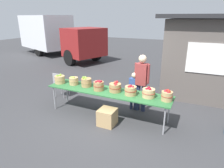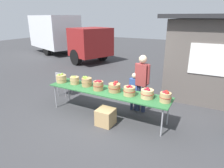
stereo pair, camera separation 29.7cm
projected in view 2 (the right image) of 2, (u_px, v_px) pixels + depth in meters
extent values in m
plane|color=#38383A|center=(107.00, 115.00, 5.59)|extent=(40.00, 40.00, 0.00)
cube|color=#2D6B38|center=(107.00, 91.00, 5.35)|extent=(3.50, 0.76, 0.03)
cylinder|color=#99999E|center=(56.00, 97.00, 5.95)|extent=(0.04, 0.04, 0.72)
cylinder|color=#99999E|center=(162.00, 123.00, 4.49)|extent=(0.04, 0.04, 0.72)
cylinder|color=#99999E|center=(69.00, 90.00, 6.45)|extent=(0.04, 0.04, 0.72)
cylinder|color=#99999E|center=(168.00, 112.00, 4.99)|extent=(0.04, 0.04, 0.72)
cylinder|color=tan|center=(61.00, 79.00, 5.99)|extent=(0.30, 0.30, 0.23)
torus|color=tan|center=(61.00, 78.00, 5.99)|extent=(0.32, 0.32, 0.01)
sphere|color=#8CB738|center=(62.00, 74.00, 6.01)|extent=(0.07, 0.07, 0.07)
sphere|color=#7AA833|center=(61.00, 75.00, 5.97)|extent=(0.07, 0.07, 0.07)
sphere|color=#7AA833|center=(59.00, 75.00, 5.92)|extent=(0.07, 0.07, 0.07)
sphere|color=#7AA833|center=(61.00, 75.00, 5.96)|extent=(0.07, 0.07, 0.07)
cylinder|color=tan|center=(75.00, 80.00, 5.84)|extent=(0.26, 0.26, 0.22)
torus|color=tan|center=(75.00, 80.00, 5.84)|extent=(0.28, 0.28, 0.01)
sphere|color=#9EC647|center=(73.00, 77.00, 5.77)|extent=(0.07, 0.07, 0.07)
sphere|color=#9EC647|center=(72.00, 77.00, 5.82)|extent=(0.07, 0.07, 0.07)
sphere|color=#8CB738|center=(74.00, 77.00, 5.78)|extent=(0.08, 0.08, 0.08)
sphere|color=#8CB738|center=(74.00, 77.00, 5.81)|extent=(0.07, 0.07, 0.07)
cylinder|color=#A87F51|center=(87.00, 82.00, 5.67)|extent=(0.29, 0.29, 0.24)
torus|color=#A87F51|center=(87.00, 82.00, 5.66)|extent=(0.31, 0.31, 0.01)
sphere|color=#7AA833|center=(87.00, 78.00, 5.70)|extent=(0.08, 0.08, 0.08)
sphere|color=#7AA833|center=(85.00, 79.00, 5.56)|extent=(0.08, 0.08, 0.08)
sphere|color=#7AA833|center=(84.00, 77.00, 5.63)|extent=(0.08, 0.08, 0.08)
sphere|color=#9EC647|center=(86.00, 77.00, 5.69)|extent=(0.07, 0.07, 0.07)
cylinder|color=#A87F51|center=(98.00, 86.00, 5.35)|extent=(0.28, 0.28, 0.25)
torus|color=maroon|center=(98.00, 85.00, 5.35)|extent=(0.30, 0.30, 0.01)
sphere|color=maroon|center=(97.00, 81.00, 5.33)|extent=(0.07, 0.07, 0.07)
sphere|color=maroon|center=(95.00, 82.00, 5.27)|extent=(0.07, 0.07, 0.07)
sphere|color=maroon|center=(98.00, 81.00, 5.32)|extent=(0.07, 0.07, 0.07)
sphere|color=maroon|center=(99.00, 81.00, 5.30)|extent=(0.07, 0.07, 0.07)
sphere|color=maroon|center=(99.00, 81.00, 5.29)|extent=(0.07, 0.07, 0.07)
sphere|color=maroon|center=(99.00, 81.00, 5.25)|extent=(0.07, 0.07, 0.07)
sphere|color=maroon|center=(100.00, 82.00, 5.28)|extent=(0.08, 0.08, 0.08)
cylinder|color=#A87F51|center=(114.00, 88.00, 5.24)|extent=(0.32, 0.32, 0.22)
torus|color=maroon|center=(114.00, 87.00, 5.24)|extent=(0.34, 0.34, 0.01)
sphere|color=maroon|center=(117.00, 82.00, 5.29)|extent=(0.07, 0.07, 0.07)
sphere|color=maroon|center=(115.00, 83.00, 5.27)|extent=(0.07, 0.07, 0.07)
sphere|color=maroon|center=(114.00, 85.00, 5.09)|extent=(0.06, 0.06, 0.06)
sphere|color=#B22319|center=(115.00, 84.00, 5.21)|extent=(0.07, 0.07, 0.07)
sphere|color=#B22319|center=(115.00, 82.00, 5.31)|extent=(0.06, 0.06, 0.06)
sphere|color=#B22319|center=(114.00, 83.00, 5.20)|extent=(0.07, 0.07, 0.07)
sphere|color=maroon|center=(115.00, 84.00, 5.16)|extent=(0.08, 0.08, 0.08)
cylinder|color=tan|center=(129.00, 91.00, 4.99)|extent=(0.30, 0.30, 0.23)
torus|color=maroon|center=(129.00, 91.00, 4.99)|extent=(0.32, 0.32, 0.01)
sphere|color=maroon|center=(128.00, 87.00, 4.90)|extent=(0.07, 0.07, 0.07)
sphere|color=maroon|center=(131.00, 88.00, 4.92)|extent=(0.08, 0.08, 0.08)
sphere|color=#B22319|center=(130.00, 86.00, 4.98)|extent=(0.06, 0.06, 0.06)
sphere|color=maroon|center=(129.00, 86.00, 4.95)|extent=(0.07, 0.07, 0.07)
sphere|color=#B22319|center=(127.00, 87.00, 4.97)|extent=(0.07, 0.07, 0.07)
sphere|color=#B22319|center=(130.00, 87.00, 4.96)|extent=(0.08, 0.08, 0.08)
cylinder|color=tan|center=(147.00, 94.00, 4.83)|extent=(0.31, 0.31, 0.22)
torus|color=maroon|center=(147.00, 93.00, 4.83)|extent=(0.33, 0.33, 0.01)
sphere|color=maroon|center=(148.00, 90.00, 4.82)|extent=(0.08, 0.08, 0.08)
sphere|color=maroon|center=(149.00, 90.00, 4.74)|extent=(0.07, 0.07, 0.07)
sphere|color=maroon|center=(145.00, 90.00, 4.78)|extent=(0.07, 0.07, 0.07)
sphere|color=#B22319|center=(148.00, 89.00, 4.89)|extent=(0.08, 0.08, 0.08)
sphere|color=maroon|center=(147.00, 89.00, 4.79)|extent=(0.08, 0.08, 0.08)
sphere|color=maroon|center=(149.00, 91.00, 4.75)|extent=(0.08, 0.08, 0.08)
sphere|color=maroon|center=(147.00, 89.00, 4.79)|extent=(0.07, 0.07, 0.07)
cylinder|color=tan|center=(165.00, 97.00, 4.60)|extent=(0.26, 0.26, 0.23)
torus|color=maroon|center=(165.00, 97.00, 4.60)|extent=(0.28, 0.28, 0.01)
sphere|color=maroon|center=(164.00, 92.00, 4.59)|extent=(0.07, 0.07, 0.07)
sphere|color=#B22319|center=(167.00, 93.00, 4.52)|extent=(0.08, 0.08, 0.08)
sphere|color=maroon|center=(166.00, 94.00, 4.51)|extent=(0.06, 0.06, 0.06)
sphere|color=#B22319|center=(167.00, 92.00, 4.56)|extent=(0.07, 0.07, 0.07)
sphere|color=maroon|center=(165.00, 92.00, 4.60)|extent=(0.07, 0.07, 0.07)
sphere|color=#B22319|center=(167.00, 92.00, 4.62)|extent=(0.08, 0.08, 0.08)
cylinder|color=#262D4C|center=(144.00, 99.00, 5.66)|extent=(0.12, 0.12, 0.82)
cylinder|color=#262D4C|center=(138.00, 98.00, 5.74)|extent=(0.12, 0.12, 0.82)
cube|color=maroon|center=(142.00, 75.00, 5.46)|extent=(0.32, 0.23, 0.62)
sphere|color=beige|center=(143.00, 59.00, 5.32)|extent=(0.22, 0.22, 0.22)
cylinder|color=maroon|center=(148.00, 74.00, 5.36)|extent=(0.09, 0.09, 0.55)
cylinder|color=maroon|center=(136.00, 73.00, 5.54)|extent=(0.09, 0.09, 0.55)
cylinder|color=#262D4C|center=(135.00, 101.00, 5.80)|extent=(0.08, 0.08, 0.56)
cylinder|color=#262D4C|center=(132.00, 101.00, 5.84)|extent=(0.08, 0.08, 0.56)
cube|color=#334C8C|center=(134.00, 86.00, 5.66)|extent=(0.23, 0.17, 0.42)
sphere|color=beige|center=(135.00, 76.00, 5.56)|extent=(0.15, 0.15, 0.15)
cylinder|color=#334C8C|center=(138.00, 85.00, 5.61)|extent=(0.06, 0.06, 0.37)
cylinder|color=#334C8C|center=(130.00, 84.00, 5.70)|extent=(0.06, 0.06, 0.37)
cube|color=silver|center=(54.00, 31.00, 14.69)|extent=(4.70, 3.52, 2.30)
cube|color=maroon|center=(91.00, 42.00, 11.46)|extent=(2.42, 2.60, 1.60)
cube|color=black|center=(99.00, 38.00, 10.75)|extent=(0.65, 1.67, 0.80)
cylinder|color=black|center=(102.00, 53.00, 12.43)|extent=(0.94, 0.58, 0.90)
cylinder|color=black|center=(76.00, 57.00, 11.25)|extent=(0.94, 0.58, 0.90)
cylinder|color=black|center=(70.00, 47.00, 15.23)|extent=(0.94, 0.58, 0.90)
cylinder|color=black|center=(47.00, 49.00, 14.05)|extent=(0.94, 0.58, 0.90)
cube|color=#59514C|center=(217.00, 59.00, 6.57)|extent=(3.06, 2.48, 2.60)
cube|color=#262628|center=(224.00, 16.00, 6.12)|extent=(3.58, 2.99, 0.12)
cube|color=white|center=(215.00, 60.00, 5.52)|extent=(1.40, 0.08, 0.90)
cube|color=#99999E|center=(64.00, 83.00, 6.89)|extent=(0.42, 0.42, 0.04)
cube|color=#99999E|center=(60.00, 79.00, 6.67)|extent=(0.40, 0.05, 0.40)
cylinder|color=gray|center=(72.00, 89.00, 7.04)|extent=(0.02, 0.02, 0.42)
cylinder|color=gray|center=(64.00, 87.00, 7.18)|extent=(0.02, 0.02, 0.42)
cylinder|color=gray|center=(66.00, 92.00, 6.75)|extent=(0.02, 0.02, 0.42)
cylinder|color=gray|center=(58.00, 90.00, 6.89)|extent=(0.02, 0.02, 0.42)
cube|color=tan|center=(106.00, 117.00, 5.05)|extent=(0.43, 0.43, 0.43)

